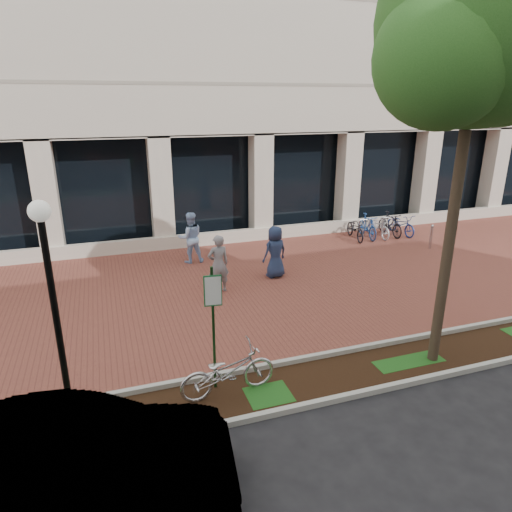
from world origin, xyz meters
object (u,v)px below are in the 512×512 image
object	(u,v)px
street_tree	(480,37)
pedestrian_left	(218,264)
parking_sign	(213,314)
pedestrian_right	(275,252)
pedestrian_mid	(190,238)
bollard	(431,237)
bike_rack_cluster	(379,226)
sedan_near_curb	(73,466)
lamppost	(53,299)
locked_bicycle	(228,371)

from	to	relation	value
street_tree	pedestrian_left	distance (m)	8.45
parking_sign	pedestrian_right	size ratio (longest dim) A/B	1.52
pedestrian_mid	bollard	world-z (taller)	pedestrian_mid
pedestrian_mid	pedestrian_right	xyz separation A→B (m)	(2.29, -2.27, -0.05)
street_tree	pedestrian_right	world-z (taller)	street_tree
pedestrian_right	bike_rack_cluster	xyz separation A→B (m)	(5.74, 2.86, -0.38)
sedan_near_curb	parking_sign	bearing A→B (deg)	-41.91
lamppost	street_tree	bearing A→B (deg)	-5.34
pedestrian_mid	pedestrian_left	bearing A→B (deg)	95.62
pedestrian_left	pedestrian_right	size ratio (longest dim) A/B	1.04
parking_sign	sedan_near_curb	world-z (taller)	parking_sign
lamppost	sedan_near_curb	bearing A→B (deg)	-84.74
parking_sign	bike_rack_cluster	xyz separation A→B (m)	(9.03, 8.13, -1.16)
pedestrian_left	bike_rack_cluster	bearing A→B (deg)	-161.56
pedestrian_mid	bollard	distance (m)	9.14
pedestrian_right	bollard	bearing A→B (deg)	172.30
parking_sign	pedestrian_mid	bearing A→B (deg)	89.85
parking_sign	locked_bicycle	world-z (taller)	parking_sign
bike_rack_cluster	pedestrian_left	bearing A→B (deg)	-152.80
pedestrian_right	bollard	size ratio (longest dim) A/B	1.75
street_tree	bollard	size ratio (longest dim) A/B	8.85
bike_rack_cluster	parking_sign	bearing A→B (deg)	-134.90
parking_sign	street_tree	size ratio (longest dim) A/B	0.30
parking_sign	sedan_near_curb	xyz separation A→B (m)	(-2.51, -2.13, -0.90)
lamppost	pedestrian_left	xyz separation A→B (m)	(3.99, 4.44, -1.36)
sedan_near_curb	bike_rack_cluster	bearing A→B (deg)	-40.57
street_tree	pedestrian_right	distance (m)	8.23
locked_bicycle	bollard	size ratio (longest dim) A/B	1.98
pedestrian_right	bike_rack_cluster	distance (m)	6.43
locked_bicycle	parking_sign	bearing A→B (deg)	30.93
lamppost	pedestrian_right	xyz separation A→B (m)	(6.02, 5.05, -1.40)
lamppost	sedan_near_curb	distance (m)	2.80
lamppost	pedestrian_mid	bearing A→B (deg)	63.02
lamppost	bollard	distance (m)	14.13
bollard	lamppost	bearing A→B (deg)	-155.34
locked_bicycle	pedestrian_mid	bearing A→B (deg)	-10.31
lamppost	pedestrian_left	bearing A→B (deg)	48.02
lamppost	street_tree	world-z (taller)	street_tree
locked_bicycle	pedestrian_left	world-z (taller)	pedestrian_left
pedestrian_mid	street_tree	bearing A→B (deg)	116.13
lamppost	pedestrian_right	distance (m)	7.98
pedestrian_mid	bollard	size ratio (longest dim) A/B	1.86
bike_rack_cluster	sedan_near_curb	world-z (taller)	sedan_near_curb
lamppost	pedestrian_left	world-z (taller)	lamppost
parking_sign	pedestrian_left	distance (m)	4.88
locked_bicycle	bike_rack_cluster	bearing A→B (deg)	-50.88
pedestrian_mid	bollard	xyz separation A→B (m)	(9.01, -1.47, -0.41)
lamppost	bike_rack_cluster	distance (m)	14.28
street_tree	bollard	xyz separation A→B (m)	(5.13, 6.56, -6.03)
parking_sign	bollard	world-z (taller)	parking_sign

